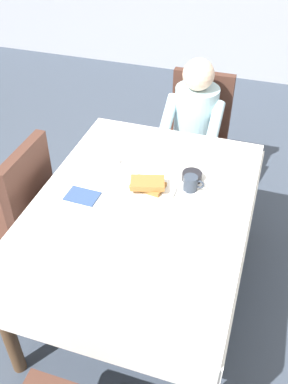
{
  "coord_description": "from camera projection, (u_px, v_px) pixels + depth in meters",
  "views": [
    {
      "loc": [
        0.53,
        -1.6,
        2.2
      ],
      "look_at": [
        0.0,
        0.04,
        0.79
      ],
      "focal_mm": 40.33,
      "sensor_mm": 36.0,
      "label": 1
    }
  ],
  "objects": [
    {
      "name": "ground_plane",
      "position": [
        142.0,
        292.0,
        2.7
      ],
      "size": [
        14.0,
        14.0,
        0.0
      ],
      "primitive_type": "plane",
      "color": "#3D4756"
    },
    {
      "name": "dining_table_main",
      "position": [
        141.0,
        216.0,
        2.29
      ],
      "size": [
        1.12,
        1.52,
        0.74
      ],
      "color": "white",
      "rests_on": "ground"
    },
    {
      "name": "chair_diner",
      "position": [
        197.0,
        128.0,
        3.21
      ],
      "size": [
        0.44,
        0.45,
        0.93
      ],
      "rotation": [
        0.0,
        0.0,
        3.14
      ],
      "color": "#4C2D23",
      "rests_on": "ground"
    },
    {
      "name": "diner_person",
      "position": [
        194.0,
        122.0,
        3.01
      ],
      "size": [
        0.4,
        0.43,
        1.12
      ],
      "rotation": [
        0.0,
        0.0,
        3.14
      ],
      "color": "silver",
      "rests_on": "ground"
    },
    {
      "name": "chair_left_side",
      "position": [
        18.0,
        204.0,
        2.55
      ],
      "size": [
        0.45,
        0.44,
        0.93
      ],
      "rotation": [
        0.0,
        0.0,
        1.57
      ],
      "color": "#4C2D23",
      "rests_on": "ground"
    },
    {
      "name": "plate_breakfast",
      "position": [
        149.0,
        189.0,
        2.31
      ],
      "size": [
        0.28,
        0.28,
        0.02
      ],
      "primitive_type": "cylinder",
      "color": "white",
      "rests_on": "dining_table_main"
    },
    {
      "name": "breakfast_stack",
      "position": [
        148.0,
        184.0,
        2.29
      ],
      "size": [
        0.2,
        0.16,
        0.05
      ],
      "color": "#A36B33",
      "rests_on": "plate_breakfast"
    },
    {
      "name": "cup_coffee",
      "position": [
        191.0,
        183.0,
        2.29
      ],
      "size": [
        0.11,
        0.08,
        0.08
      ],
      "color": "#333D4C",
      "rests_on": "dining_table_main"
    },
    {
      "name": "bowl_butter",
      "position": [
        192.0,
        176.0,
        2.38
      ],
      "size": [
        0.11,
        0.11,
        0.04
      ],
      "primitive_type": "cylinder",
      "color": "black",
      "rests_on": "dining_table_main"
    },
    {
      "name": "syrup_pitcher",
      "position": [
        114.0,
        159.0,
        2.48
      ],
      "size": [
        0.08,
        0.08,
        0.07
      ],
      "color": "silver",
      "rests_on": "dining_table_main"
    },
    {
      "name": "fork_left_of_plate",
      "position": [
        115.0,
        185.0,
        2.35
      ],
      "size": [
        0.02,
        0.18,
        0.0
      ],
      "primitive_type": "cube",
      "rotation": [
        0.0,
        0.0,
        1.56
      ],
      "color": "silver",
      "rests_on": "dining_table_main"
    },
    {
      "name": "knife_right_of_plate",
      "position": [
        183.0,
        199.0,
        2.26
      ],
      "size": [
        0.02,
        0.2,
        0.0
      ],
      "primitive_type": "cube",
      "rotation": [
        0.0,
        0.0,
        1.59
      ],
      "color": "silver",
      "rests_on": "dining_table_main"
    },
    {
      "name": "spoon_near_edge",
      "position": [
        137.0,
        231.0,
        2.07
      ],
      "size": [
        0.15,
        0.05,
        0.0
      ],
      "primitive_type": "cube",
      "rotation": [
        0.0,
        0.0,
        -0.27
      ],
      "color": "silver",
      "rests_on": "dining_table_main"
    },
    {
      "name": "napkin_folded",
      "position": [
        82.0,
        196.0,
        2.27
      ],
      "size": [
        0.17,
        0.13,
        0.01
      ],
      "primitive_type": "cube",
      "rotation": [
        0.0,
        0.0,
        -0.04
      ],
      "color": "#334C7F",
      "rests_on": "dining_table_main"
    }
  ]
}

